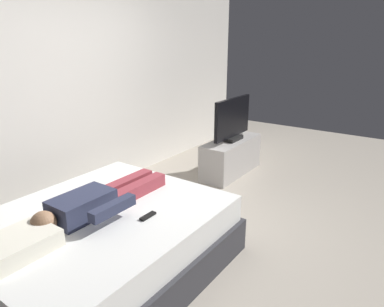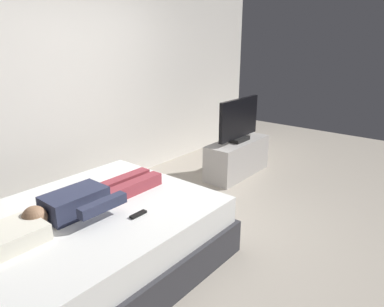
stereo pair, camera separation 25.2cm
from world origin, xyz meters
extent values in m
plane|color=#ADA393|center=(0.00, 0.00, 0.00)|extent=(10.00, 10.00, 0.00)
cube|color=silver|center=(0.40, 1.76, 1.40)|extent=(6.40, 0.10, 2.80)
cube|color=#333338|center=(-0.82, 0.33, 0.15)|extent=(1.97, 1.64, 0.30)
cube|color=white|center=(-0.82, 0.33, 0.42)|extent=(1.89, 1.56, 0.24)
cube|color=silver|center=(-1.48, 0.33, 0.60)|extent=(0.48, 0.34, 0.12)
cube|color=#2D334C|center=(-0.92, 0.39, 0.63)|extent=(0.48, 0.28, 0.18)
sphere|color=#936B4C|center=(-1.25, 0.39, 0.63)|extent=(0.18, 0.18, 0.18)
cube|color=#993842|center=(-0.38, 0.31, 0.60)|extent=(0.60, 0.11, 0.11)
cube|color=#993842|center=(-0.38, 0.47, 0.60)|extent=(0.60, 0.11, 0.11)
cube|color=#2D334C|center=(-0.86, 0.11, 0.67)|extent=(0.40, 0.08, 0.08)
cube|color=black|center=(-0.64, -0.03, 0.55)|extent=(0.15, 0.04, 0.02)
cube|color=#B7B2AD|center=(1.76, 0.55, 0.25)|extent=(1.10, 0.40, 0.50)
cube|color=black|center=(1.76, 0.55, 0.53)|extent=(0.32, 0.20, 0.05)
cube|color=black|center=(1.76, 0.55, 0.82)|extent=(0.88, 0.05, 0.54)
camera|label=1|loc=(-2.40, -1.69, 1.86)|focal=32.39mm
camera|label=2|loc=(-2.24, -1.89, 1.86)|focal=32.39mm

